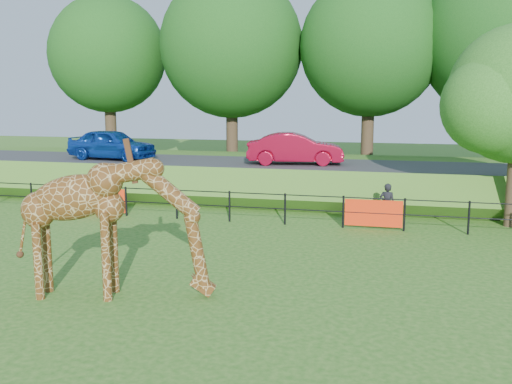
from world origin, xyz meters
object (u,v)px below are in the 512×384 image
car_blue (112,144)px  visitor (387,204)px  car_red (295,149)px  giraffe (115,228)px

car_blue → visitor: (12.94, -4.88, -1.42)m
car_red → visitor: (4.12, -5.06, -1.38)m
giraffe → visitor: (5.65, 8.72, -0.83)m
giraffe → car_red: giraffe is taller
car_red → visitor: size_ratio=2.89×
car_blue → car_red: size_ratio=1.01×
car_red → visitor: 6.67m
giraffe → car_red: bearing=72.0°
giraffe → visitor: bearing=45.4°
giraffe → visitor: size_ratio=2.98×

